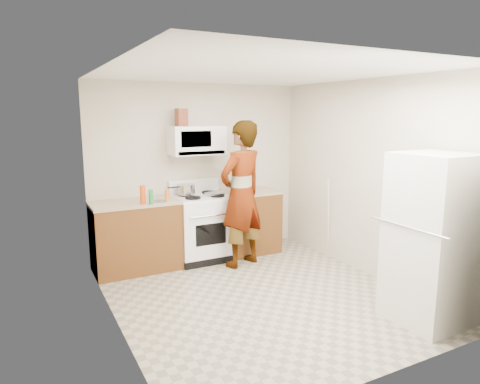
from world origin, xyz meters
TOP-DOWN VIEW (x-y plane):
  - floor at (0.00, 0.00)m, footprint 3.60×3.60m
  - back_wall at (0.00, 1.79)m, footprint 3.20×0.02m
  - right_wall at (1.59, 0.00)m, footprint 0.02×3.60m
  - cabinet_left at (-1.04, 1.49)m, footprint 1.12×0.62m
  - counter_left at (-1.04, 1.49)m, footprint 1.14×0.64m
  - cabinet_right at (0.68, 1.49)m, footprint 0.80×0.62m
  - counter_right at (0.68, 1.49)m, footprint 0.82×0.64m
  - gas_range at (-0.10, 1.48)m, footprint 0.76×0.65m
  - microwave at (-0.10, 1.61)m, footprint 0.76×0.38m
  - person at (0.29, 1.01)m, footprint 0.84×0.68m
  - fridge at (1.21, -1.30)m, footprint 0.71×0.71m
  - kettle at (0.59, 1.65)m, footprint 0.17×0.17m
  - jug at (-0.33, 1.59)m, footprint 0.15×0.15m
  - saucepan at (-0.29, 1.57)m, footprint 0.26×0.26m
  - tray at (0.08, 1.40)m, footprint 0.29×0.24m
  - bottle_spray at (-0.98, 1.28)m, footprint 0.08×0.08m
  - bottle_hot_sauce at (-0.65, 1.32)m, footprint 0.06×0.06m
  - bottle_green_cap at (-0.89, 1.22)m, footprint 0.07×0.07m
  - pot_lid at (-0.76, 1.34)m, footprint 0.23×0.23m
  - broom at (1.55, 0.70)m, footprint 0.20×0.18m

SIDE VIEW (x-z plane):
  - floor at x=0.00m, z-range 0.00..0.00m
  - cabinet_left at x=-1.04m, z-range 0.00..0.90m
  - cabinet_right at x=0.68m, z-range 0.00..0.90m
  - gas_range at x=-0.10m, z-range -0.08..1.05m
  - broom at x=1.55m, z-range 0.01..1.17m
  - fridge at x=1.21m, z-range 0.00..1.70m
  - counter_left at x=-1.04m, z-range 0.90..0.93m
  - counter_right at x=0.68m, z-range 0.90..0.93m
  - pot_lid at x=-0.76m, z-range 0.94..0.95m
  - tray at x=0.08m, z-range 0.93..0.98m
  - person at x=0.29m, z-range 0.00..1.99m
  - bottle_hot_sauce at x=-0.65m, z-range 0.94..1.09m
  - kettle at x=0.59m, z-range 0.94..1.11m
  - saucepan at x=-0.29m, z-range 0.95..1.09m
  - bottle_green_cap at x=-0.89m, z-range 0.94..1.12m
  - bottle_spray at x=-0.98m, z-range 0.94..1.17m
  - back_wall at x=0.00m, z-range 0.00..2.50m
  - right_wall at x=1.59m, z-range 0.00..2.50m
  - microwave at x=-0.10m, z-range 1.50..1.90m
  - jug at x=-0.33m, z-range 1.90..2.14m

